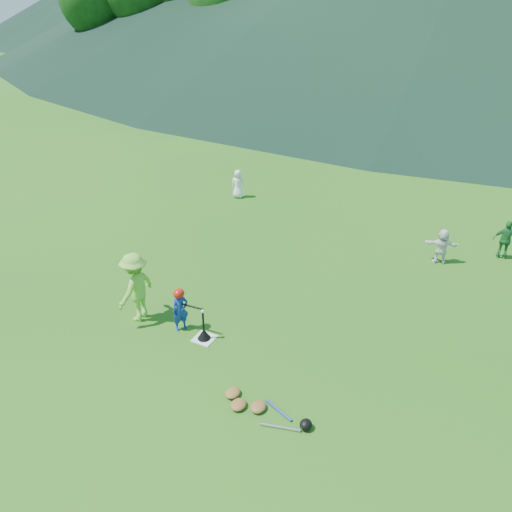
{
  "coord_description": "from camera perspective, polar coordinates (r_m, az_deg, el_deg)",
  "views": [
    {
      "loc": [
        5.1,
        -7.36,
        6.84
      ],
      "look_at": [
        0.0,
        2.5,
        0.9
      ],
      "focal_mm": 35.0,
      "sensor_mm": 36.0,
      "label": 1
    }
  ],
  "objects": [
    {
      "name": "outfield_fence",
      "position": [
        36.25,
        19.73,
        16.85
      ],
      "size": [
        70.07,
        0.08,
        1.33
      ],
      "color": "gray",
      "rests_on": "ground"
    },
    {
      "name": "fielder_a",
      "position": [
        18.55,
        -2.08,
        8.24
      ],
      "size": [
        0.58,
        0.45,
        1.06
      ],
      "primitive_type": "imported",
      "rotation": [
        0.0,
        0.0,
        3.37
      ],
      "color": "white",
      "rests_on": "ground"
    },
    {
      "name": "equipment_pile",
      "position": [
        9.57,
        0.23,
        -16.9
      ],
      "size": [
        1.8,
        0.62,
        0.19
      ],
      "color": "olive",
      "rests_on": "ground"
    },
    {
      "name": "batting_tee",
      "position": [
        11.19,
        -5.96,
        -8.88
      ],
      "size": [
        0.3,
        0.3,
        0.68
      ],
      "color": "black",
      "rests_on": "home_plate"
    },
    {
      "name": "fielder_d",
      "position": [
        14.87,
        20.47,
        1.06
      ],
      "size": [
        1.0,
        0.52,
        1.03
      ],
      "primitive_type": "imported",
      "rotation": [
        0.0,
        0.0,
        3.38
      ],
      "color": "white",
      "rests_on": "ground"
    },
    {
      "name": "home_plate",
      "position": [
        11.26,
        -5.93,
        -9.36
      ],
      "size": [
        0.45,
        0.45,
        0.02
      ],
      "primitive_type": "cube",
      "color": "silver",
      "rests_on": "ground"
    },
    {
      "name": "ground",
      "position": [
        11.27,
        -5.93,
        -9.4
      ],
      "size": [
        120.0,
        120.0,
        0.0
      ],
      "primitive_type": "plane",
      "color": "#205F15",
      "rests_on": "ground"
    },
    {
      "name": "batter_gear",
      "position": [
        11.1,
        -8.71,
        -4.37
      ],
      "size": [
        0.73,
        0.26,
        0.39
      ],
      "color": "red",
      "rests_on": "ground"
    },
    {
      "name": "adult_coach",
      "position": [
        11.72,
        -13.58,
        -3.49
      ],
      "size": [
        0.64,
        1.1,
        1.69
      ],
      "primitive_type": "imported",
      "rotation": [
        0.0,
        0.0,
        -1.56
      ],
      "color": "#7BC83B",
      "rests_on": "ground"
    },
    {
      "name": "fielder_c",
      "position": [
        15.82,
        26.64,
        1.65
      ],
      "size": [
        0.7,
        0.35,
        1.15
      ],
      "primitive_type": "imported",
      "rotation": [
        0.0,
        0.0,
        3.25
      ],
      "color": "#206B30",
      "rests_on": "ground"
    },
    {
      "name": "batter_child",
      "position": [
        11.34,
        -8.66,
        -6.11
      ],
      "size": [
        0.4,
        0.45,
        1.03
      ],
      "primitive_type": "imported",
      "rotation": [
        0.0,
        0.0,
        1.04
      ],
      "color": "navy",
      "rests_on": "ground"
    },
    {
      "name": "baseball",
      "position": [
        10.84,
        -6.12,
        -6.31
      ],
      "size": [
        0.08,
        0.08,
        0.08
      ],
      "primitive_type": "sphere",
      "color": "white",
      "rests_on": "batting_tee"
    }
  ]
}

